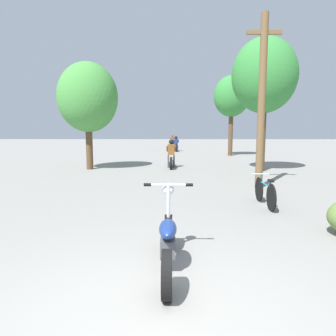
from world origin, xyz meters
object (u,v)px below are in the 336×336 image
object	(u,v)px
utility_pole	(262,100)
bicycle_parked	(265,192)
roadside_tree_right_near	(264,76)
motorcycle_rider_mid	(176,145)
roadside_tree_right_far	(232,97)
motorcycle_rider_lead	(171,157)
motorcycle_rider_far	(172,142)
motorcycle_foreground	(168,240)
roadside_tree_left	(88,98)

from	to	relation	value
utility_pole	bicycle_parked	bearing A→B (deg)	-102.49
roadside_tree_right_near	motorcycle_rider_mid	bearing A→B (deg)	106.20
roadside_tree_right_far	motorcycle_rider_lead	distance (m)	9.26
motorcycle_rider_far	roadside_tree_right_near	bearing A→B (deg)	-78.82
motorcycle_rider_far	motorcycle_foreground	bearing A→B (deg)	-90.13
motorcycle_rider_mid	bicycle_parked	bearing A→B (deg)	-84.15
roadside_tree_right_far	motorcycle_rider_far	size ratio (longest dim) A/B	3.00
utility_pole	motorcycle_foreground	bearing A→B (deg)	-116.49
roadside_tree_right_near	motorcycle_rider_far	xyz separation A→B (m)	(-4.12, 20.84, -3.81)
motorcycle_foreground	motorcycle_rider_far	distance (m)	30.80
utility_pole	roadside_tree_right_near	xyz separation A→B (m)	(1.27, 4.09, 1.46)
roadside_tree_left	bicycle_parked	size ratio (longest dim) A/B	3.08
motorcycle_rider_mid	roadside_tree_right_near	bearing A→B (deg)	-73.80
motorcycle_rider_far	roadside_tree_right_far	bearing A→B (deg)	-70.81
motorcycle_rider_lead	roadside_tree_right_near	bearing A→B (deg)	-16.46
motorcycle_rider_far	bicycle_parked	distance (m)	27.42
utility_pole	roadside_tree_left	size ratio (longest dim) A/B	1.09
roadside_tree_left	motorcycle_rider_far	bearing A→B (deg)	78.74
roadside_tree_right_far	motorcycle_foreground	distance (m)	19.34
roadside_tree_right_far	motorcycle_rider_mid	bearing A→B (deg)	130.86
roadside_tree_right_near	motorcycle_rider_lead	xyz separation A→B (m)	(-4.19, 1.24, -3.77)
roadside_tree_right_far	bicycle_parked	xyz separation A→B (m)	(-1.98, -14.96, -3.96)
utility_pole	motorcycle_rider_mid	bearing A→B (deg)	98.39
roadside_tree_right_near	bicycle_parked	distance (m)	7.81
roadside_tree_right_far	motorcycle_rider_lead	bearing A→B (deg)	-121.18
motorcycle_foreground	motorcycle_rider_lead	size ratio (longest dim) A/B	0.92
motorcycle_rider_lead	bicycle_parked	distance (m)	8.09
motorcycle_foreground	roadside_tree_right_far	bearing A→B (deg)	76.64
motorcycle_foreground	roadside_tree_left	bearing A→B (deg)	110.71
roadside_tree_right_far	bicycle_parked	bearing A→B (deg)	-97.55
roadside_tree_right_far	motorcycle_rider_mid	xyz separation A→B (m)	(-3.99, 4.61, -3.79)
roadside_tree_right_far	roadside_tree_left	world-z (taller)	roadside_tree_right_far
roadside_tree_left	motorcycle_rider_mid	distance (m)	13.59
motorcycle_rider_far	bicycle_parked	bearing A→B (deg)	-85.14
utility_pole	bicycle_parked	xyz separation A→B (m)	(-0.53, -2.39, -2.50)
motorcycle_rider_lead	motorcycle_rider_far	xyz separation A→B (m)	(0.07, 19.60, -0.03)
motorcycle_foreground	motorcycle_rider_mid	bearing A→B (deg)	89.03
utility_pole	roadside_tree_right_near	distance (m)	4.52
roadside_tree_right_far	bicycle_parked	world-z (taller)	roadside_tree_right_far
roadside_tree_right_near	utility_pole	bearing A→B (deg)	-107.22
bicycle_parked	roadside_tree_right_far	bearing A→B (deg)	82.45
roadside_tree_left	motorcycle_rider_lead	xyz separation A→B (m)	(3.97, 0.69, -2.89)
roadside_tree_left	motorcycle_rider_far	distance (m)	20.90
roadside_tree_left	bicycle_parked	xyz separation A→B (m)	(6.36, -7.03, -3.07)
roadside_tree_right_near	roadside_tree_right_far	xyz separation A→B (m)	(0.19, 8.47, -0.00)
roadside_tree_right_near	motorcycle_foreground	distance (m)	11.49
roadside_tree_left	motorcycle_foreground	world-z (taller)	roadside_tree_left
roadside_tree_right_far	motorcycle_rider_far	distance (m)	13.64
motorcycle_foreground	motorcycle_rider_far	xyz separation A→B (m)	(0.07, 30.80, 0.10)
roadside_tree_right_near	motorcycle_rider_far	size ratio (longest dim) A/B	3.09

